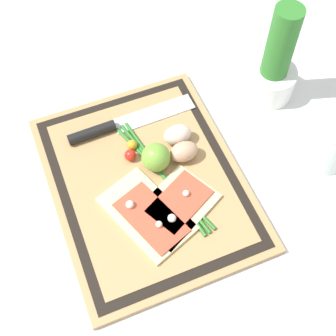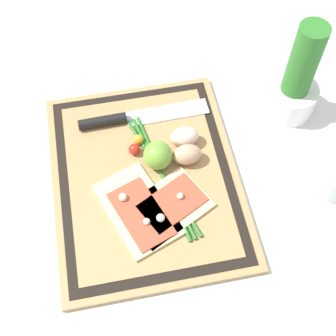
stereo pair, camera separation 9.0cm
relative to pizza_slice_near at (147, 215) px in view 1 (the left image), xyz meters
The scene contains 13 objects.
ground_plane 0.08m from the pizza_slice_near, 160.48° to the left, with size 6.00×6.00×0.00m, color silver.
cutting_board 0.08m from the pizza_slice_near, 160.48° to the left, with size 0.46×0.36×0.02m.
pizza_slice_near is the anchor object (origin of this frame).
pizza_slice_far 0.06m from the pizza_slice_near, 86.40° to the left, with size 0.16×0.18×0.02m.
knife 0.21m from the pizza_slice_near, behind, with size 0.04×0.28×0.02m.
egg_brown 0.15m from the pizza_slice_near, 129.67° to the left, with size 0.04×0.06×0.04m, color tan.
egg_pink 0.18m from the pizza_slice_near, 139.32° to the left, with size 0.04×0.06×0.04m, color beige.
lime 0.12m from the pizza_slice_near, 150.29° to the left, with size 0.06×0.06×0.06m, color #70A838.
cherry_tomato_red 0.13m from the pizza_slice_near, behind, with size 0.02×0.02×0.02m, color red.
cherry_tomato_yellow 0.16m from the pizza_slice_near, behind, with size 0.02×0.02×0.02m, color gold.
scallion_bunch 0.09m from the pizza_slice_near, 139.07° to the left, with size 0.29×0.10×0.01m.
herb_pot 0.41m from the pizza_slice_near, 117.98° to the left, with size 0.11×0.11×0.23m.
sauce_jar 0.38m from the pizza_slice_near, 89.10° to the left, with size 0.09×0.09×0.11m.
Camera 1 is at (0.43, -0.13, 0.81)m, focal length 50.00 mm.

